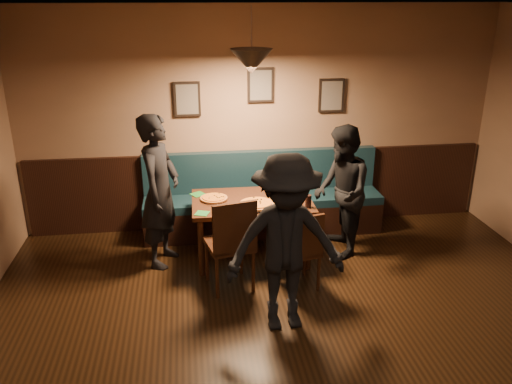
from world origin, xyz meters
TOP-DOWN VIEW (x-y plane):
  - ceiling at (0.00, 0.00)m, footprint 7.00×7.00m
  - wall_back at (0.00, 3.50)m, footprint 6.00×0.00m
  - wainscot at (0.00, 3.47)m, footprint 5.88×0.06m
  - booth_bench at (0.00, 3.20)m, footprint 3.00×0.60m
  - picture_left at (-0.90, 3.47)m, footprint 0.32×0.04m
  - picture_center at (0.00, 3.47)m, footprint 0.32×0.04m
  - picture_right at (0.90, 3.47)m, footprint 0.32×0.04m
  - pendant_lamp at (-0.23, 2.52)m, footprint 0.44×0.44m
  - dining_table at (-0.23, 2.52)m, footprint 1.36×0.88m
  - chair_near_left at (-0.54, 1.93)m, footprint 0.54×0.54m
  - chair_near_right at (0.16, 1.83)m, footprint 0.46×0.46m
  - diner_left at (-1.25, 2.56)m, footprint 0.60×0.73m
  - diner_right at (0.80, 2.50)m, footprint 0.64×0.79m
  - diner_front at (-0.10, 1.17)m, footprint 1.10×0.67m
  - pizza_a at (-0.66, 2.60)m, footprint 0.38×0.38m
  - pizza_b at (-0.20, 2.35)m, footprint 0.50×0.50m
  - pizza_c at (0.22, 2.65)m, footprint 0.48×0.48m
  - soda_glass at (0.35, 2.23)m, footprint 0.09×0.09m
  - tabasco_bottle at (0.31, 2.50)m, footprint 0.03×0.03m
  - napkin_a at (-0.83, 2.78)m, footprint 0.20×0.20m
  - napkin_b at (-0.80, 2.22)m, footprint 0.17×0.17m
  - cutlery_set at (-0.21, 2.11)m, footprint 0.21×0.08m

SIDE VIEW (x-z plane):
  - dining_table at x=-0.23m, z-range 0.00..0.72m
  - chair_near_right at x=0.16m, z-range 0.00..0.87m
  - wainscot at x=0.00m, z-range 0.00..1.00m
  - booth_bench at x=0.00m, z-range 0.00..1.00m
  - chair_near_left at x=-0.54m, z-range 0.00..1.02m
  - cutlery_set at x=-0.21m, z-range 0.72..0.72m
  - napkin_b at x=-0.80m, z-range 0.72..0.72m
  - napkin_a at x=-0.83m, z-range 0.72..0.72m
  - pizza_a at x=-0.66m, z-range 0.72..0.75m
  - pizza_c at x=0.22m, z-range 0.72..0.76m
  - pizza_b at x=-0.20m, z-range 0.72..0.76m
  - diner_right at x=0.80m, z-range 0.00..1.54m
  - tabasco_bottle at x=0.31m, z-range 0.72..0.83m
  - soda_glass at x=0.35m, z-range 0.72..0.86m
  - diner_front at x=-0.10m, z-range 0.00..1.66m
  - diner_left at x=-1.25m, z-range 0.00..1.73m
  - wall_back at x=0.00m, z-range -1.60..4.40m
  - picture_left at x=-0.90m, z-range 1.49..1.91m
  - picture_right at x=0.90m, z-range 1.49..1.91m
  - picture_center at x=0.00m, z-range 1.64..2.06m
  - pendant_lamp at x=-0.23m, z-range 2.12..2.38m
  - ceiling at x=0.00m, z-range 2.80..2.80m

